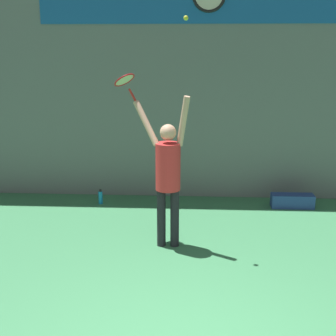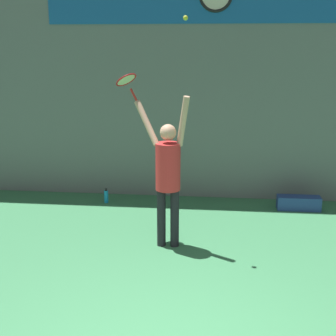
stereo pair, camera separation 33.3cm
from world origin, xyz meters
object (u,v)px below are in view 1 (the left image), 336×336
Objects in this scene: equipment_bag at (292,201)px; tennis_racket at (125,81)px; tennis_ball at (186,18)px; water_bottle at (101,197)px; tennis_player at (168,171)px.

tennis_racket is at bearing -152.88° from equipment_bag.
tennis_ball reaches higher than water_bottle.
water_bottle is at bearing 116.63° from tennis_racket.
tennis_player is 34.84× the size of tennis_ball.
equipment_bag is (1.98, 1.93, -3.15)m from tennis_ball.
water_bottle is (-0.74, 1.48, -2.30)m from tennis_racket.
tennis_ball is (0.25, -0.09, 2.11)m from tennis_player.
tennis_racket is at bearing 150.17° from tennis_player.
tennis_ball reaches higher than tennis_racket.
tennis_ball is 0.08× the size of equipment_bag.
tennis_ball is at bearing -135.71° from equipment_bag.
water_bottle is (-1.63, 1.94, -3.15)m from tennis_ball.
tennis_racket is 0.55× the size of equipment_bag.
water_bottle is at bearing 126.92° from tennis_player.
tennis_ball reaches higher than tennis_player.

